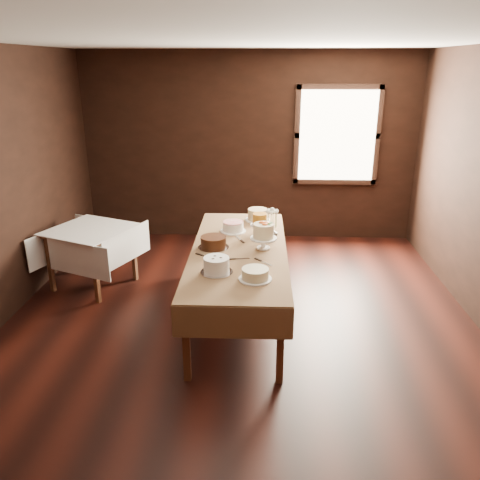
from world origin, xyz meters
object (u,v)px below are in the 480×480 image
display_table (239,254)px  cake_server_c (238,238)px  cake_swirl (216,266)px  cake_server_e (208,257)px  cake_server_d (268,238)px  cake_lattice (233,227)px  cake_server_b (266,263)px  cake_server_a (243,259)px  cake_speckled (258,215)px  cake_flowers (263,238)px  cake_chocolate (213,243)px  flower_vase (272,233)px  cake_caramel (260,225)px  cake_cream (255,275)px  side_table (90,235)px

display_table → cake_server_c: cake_server_c is taller
cake_swirl → cake_server_e: size_ratio=1.35×
cake_server_d → cake_swirl: bearing=-147.1°
cake_lattice → cake_swirl: size_ratio=0.92×
cake_server_b → cake_server_c: same height
cake_server_a → cake_lattice: bearing=89.3°
cake_speckled → cake_flowers: (0.07, -0.97, 0.06)m
cake_server_a → cake_server_c: bearing=86.2°
cake_speckled → cake_lattice: size_ratio=1.14×
cake_chocolate → flower_vase: (0.61, 0.32, 0.01)m
cake_caramel → cake_chocolate: cake_caramel is taller
display_table → cake_lattice: size_ratio=8.51×
cake_server_c → cake_server_d: same height
flower_vase → cake_server_c: bearing=-177.8°
display_table → cake_server_e: cake_server_e is taller
cake_server_b → cake_server_d: 0.72m
cake_caramel → cake_swirl: (-0.39, -1.12, -0.03)m
cake_speckled → cake_server_b: cake_speckled is taller
cake_server_b → flower_vase: 0.72m
cake_cream → cake_server_b: bearing=74.7°
cake_speckled → cake_chocolate: cake_speckled is taller
cake_speckled → cake_server_b: (0.10, -1.37, -0.06)m
cake_cream → cake_server_e: size_ratio=1.25×
cake_swirl → cake_cream: 0.38m
cake_server_d → cake_flowers: bearing=-130.0°
cake_caramel → side_table: bearing=174.9°
cake_server_a → cake_server_b: 0.26m
display_table → cake_speckled: 1.02m
cake_flowers → cake_server_e: cake_flowers is taller
cake_cream → flower_vase: bearing=81.5°
cake_swirl → cake_chocolate: bearing=98.3°
cake_chocolate → cake_server_c: size_ratio=1.43×
cake_caramel → cake_server_c: size_ratio=1.04×
cake_speckled → cake_server_a: size_ratio=1.41×
cake_flowers → cake_server_a: cake_flowers is taller
cake_flowers → cake_swirl: size_ratio=0.93×
side_table → cake_server_d: size_ratio=4.80×
display_table → cake_cream: size_ratio=8.44×
cake_lattice → cake_server_a: (0.15, -0.82, -0.05)m
cake_chocolate → cake_server_b: bearing=-35.5°
cake_server_b → cake_server_c: bearing=160.7°
cake_server_a → cake_chocolate: bearing=127.5°
side_table → cake_server_c: cake_server_c is taller
cake_chocolate → cake_swirl: (0.09, -0.64, 0.01)m
cake_lattice → cake_caramel: cake_caramel is taller
cake_server_b → cake_server_e: bearing=-145.2°
display_table → cake_speckled: bearing=79.7°
cake_chocolate → cake_caramel: bearing=45.2°
display_table → cake_cream: cake_cream is taller
cake_speckled → flower_vase: 0.68m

